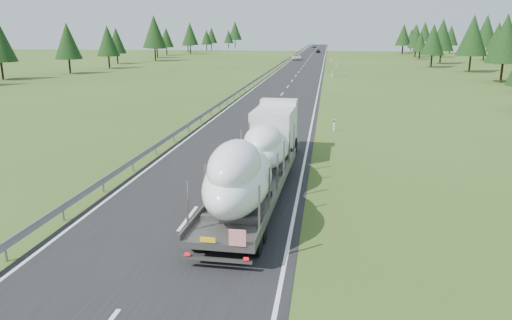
# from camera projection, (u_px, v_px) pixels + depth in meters

# --- Properties ---
(road_surface) EXTENTS (10.00, 400.00, 0.02)m
(road_surface) POSITION_uv_depth(u_px,v_px,m) (301.00, 69.00, 109.12)
(road_surface) COLOR black
(road_surface) RESTS_ON ground
(guardrail) EXTENTS (0.10, 400.00, 0.76)m
(guardrail) POSITION_uv_depth(u_px,v_px,m) (277.00, 66.00, 109.65)
(guardrail) COLOR slate
(guardrail) RESTS_ON ground
(marker_posts) EXTENTS (0.13, 350.08, 1.00)m
(marker_posts) POSITION_uv_depth(u_px,v_px,m) (331.00, 55.00, 160.79)
(marker_posts) COLOR silver
(marker_posts) RESTS_ON ground
(highway_sign) EXTENTS (0.08, 0.90, 2.60)m
(highway_sign) POSITION_uv_depth(u_px,v_px,m) (336.00, 67.00, 88.52)
(highway_sign) COLOR slate
(highway_sign) RESTS_ON ground
(tree_line_right) EXTENTS (28.05, 271.65, 12.39)m
(tree_line_right) POSITION_uv_depth(u_px,v_px,m) (500.00, 37.00, 98.74)
(tree_line_right) COLOR black
(tree_line_right) RESTS_ON ground
(tree_line_left) EXTENTS (14.67, 272.80, 12.63)m
(tree_line_left) POSITION_uv_depth(u_px,v_px,m) (96.00, 36.00, 106.95)
(tree_line_left) COLOR black
(tree_line_left) RESTS_ON ground
(boat_truck) EXTENTS (3.12, 19.01, 3.95)m
(boat_truck) POSITION_uv_depth(u_px,v_px,m) (259.00, 153.00, 24.95)
(boat_truck) COLOR silver
(boat_truck) RESTS_ON ground
(distant_van) EXTENTS (3.14, 5.90, 1.58)m
(distant_van) POSITION_uv_depth(u_px,v_px,m) (297.00, 57.00, 141.00)
(distant_van) COLOR silver
(distant_van) RESTS_ON ground
(distant_car_dark) EXTENTS (1.88, 4.13, 1.37)m
(distant_car_dark) POSITION_uv_depth(u_px,v_px,m) (318.00, 51.00, 186.85)
(distant_car_dark) COLOR black
(distant_car_dark) RESTS_ON ground
(distant_car_blue) EXTENTS (1.69, 4.52, 1.47)m
(distant_car_blue) POSITION_uv_depth(u_px,v_px,m) (314.00, 46.00, 242.61)
(distant_car_blue) COLOR #1B214B
(distant_car_blue) RESTS_ON ground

